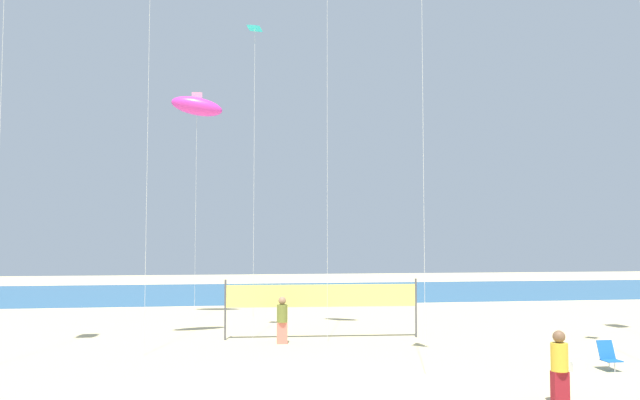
{
  "coord_description": "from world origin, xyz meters",
  "views": [
    {
      "loc": [
        -2.54,
        -16.22,
        3.97
      ],
      "look_at": [
        1.55,
        10.8,
        5.67
      ],
      "focal_mm": 36.39,
      "sensor_mm": 36.0,
      "label": 1
    }
  ],
  "objects_px": {
    "folding_beach_chair": "(609,355)",
    "volleyball_net": "(322,298)",
    "beachgoer_olive_shirt": "(282,319)",
    "kite_magenta_inflatable": "(197,106)",
    "beachgoer_mustard_shirt": "(560,365)",
    "kite_cyan_diamond": "(255,33)",
    "beach_handbag": "(577,367)"
  },
  "relations": [
    {
      "from": "beachgoer_olive_shirt",
      "to": "kite_cyan_diamond",
      "type": "bearing_deg",
      "value": 94.68
    },
    {
      "from": "kite_magenta_inflatable",
      "to": "volleyball_net",
      "type": "bearing_deg",
      "value": -54.46
    },
    {
      "from": "beachgoer_mustard_shirt",
      "to": "beach_handbag",
      "type": "distance_m",
      "value": 4.59
    },
    {
      "from": "beach_handbag",
      "to": "kite_cyan_diamond",
      "type": "bearing_deg",
      "value": 139.77
    },
    {
      "from": "beachgoer_olive_shirt",
      "to": "beachgoer_mustard_shirt",
      "type": "xyz_separation_m",
      "value": [
        5.77,
        -10.28,
        -0.01
      ]
    },
    {
      "from": "folding_beach_chair",
      "to": "kite_magenta_inflatable",
      "type": "xyz_separation_m",
      "value": [
        -13.09,
        15.16,
        10.43
      ]
    },
    {
      "from": "folding_beach_chair",
      "to": "kite_magenta_inflatable",
      "type": "height_order",
      "value": "kite_magenta_inflatable"
    },
    {
      "from": "beachgoer_mustard_shirt",
      "to": "beachgoer_olive_shirt",
      "type": "bearing_deg",
      "value": -41.4
    },
    {
      "from": "volleyball_net",
      "to": "kite_magenta_inflatable",
      "type": "distance_m",
      "value": 13.09
    },
    {
      "from": "folding_beach_chair",
      "to": "volleyball_net",
      "type": "distance_m",
      "value": 10.91
    },
    {
      "from": "beachgoer_mustard_shirt",
      "to": "kite_magenta_inflatable",
      "type": "distance_m",
      "value": 23.33
    },
    {
      "from": "beachgoer_olive_shirt",
      "to": "folding_beach_chair",
      "type": "xyz_separation_m",
      "value": [
        9.42,
        -6.57,
        -0.5
      ]
    },
    {
      "from": "folding_beach_chair",
      "to": "kite_magenta_inflatable",
      "type": "relative_size",
      "value": 0.08
    },
    {
      "from": "kite_magenta_inflatable",
      "to": "folding_beach_chair",
      "type": "bearing_deg",
      "value": -49.19
    },
    {
      "from": "kite_magenta_inflatable",
      "to": "beachgoer_olive_shirt",
      "type": "bearing_deg",
      "value": -66.88
    },
    {
      "from": "kite_magenta_inflatable",
      "to": "beachgoer_mustard_shirt",
      "type": "bearing_deg",
      "value": -63.42
    },
    {
      "from": "beachgoer_olive_shirt",
      "to": "beachgoer_mustard_shirt",
      "type": "relative_size",
      "value": 1.01
    },
    {
      "from": "kite_cyan_diamond",
      "to": "beachgoer_mustard_shirt",
      "type": "bearing_deg",
      "value": -59.7
    },
    {
      "from": "folding_beach_chair",
      "to": "kite_cyan_diamond",
      "type": "height_order",
      "value": "kite_cyan_diamond"
    },
    {
      "from": "beach_handbag",
      "to": "beachgoer_mustard_shirt",
      "type": "bearing_deg",
      "value": -125.09
    },
    {
      "from": "volleyball_net",
      "to": "kite_cyan_diamond",
      "type": "distance_m",
      "value": 11.29
    },
    {
      "from": "beachgoer_olive_shirt",
      "to": "folding_beach_chair",
      "type": "distance_m",
      "value": 11.5
    },
    {
      "from": "beachgoer_olive_shirt",
      "to": "beach_handbag",
      "type": "relative_size",
      "value": 4.85
    },
    {
      "from": "beachgoer_olive_shirt",
      "to": "folding_beach_chair",
      "type": "relative_size",
      "value": 2.03
    },
    {
      "from": "kite_cyan_diamond",
      "to": "volleyball_net",
      "type": "bearing_deg",
      "value": -6.59
    },
    {
      "from": "beachgoer_mustard_shirt",
      "to": "volleyball_net",
      "type": "relative_size",
      "value": 0.23
    },
    {
      "from": "folding_beach_chair",
      "to": "volleyball_net",
      "type": "bearing_deg",
      "value": 121.75
    },
    {
      "from": "folding_beach_chair",
      "to": "volleyball_net",
      "type": "height_order",
      "value": "volleyball_net"
    },
    {
      "from": "kite_magenta_inflatable",
      "to": "kite_cyan_diamond",
      "type": "bearing_deg",
      "value": -69.99
    },
    {
      "from": "folding_beach_chair",
      "to": "volleyball_net",
      "type": "relative_size",
      "value": 0.11
    },
    {
      "from": "beachgoer_olive_shirt",
      "to": "kite_magenta_inflatable",
      "type": "height_order",
      "value": "kite_magenta_inflatable"
    },
    {
      "from": "beachgoer_olive_shirt",
      "to": "kite_magenta_inflatable",
      "type": "relative_size",
      "value": 0.16
    }
  ]
}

